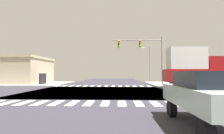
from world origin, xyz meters
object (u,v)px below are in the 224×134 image
at_px(street_lamp, 148,61).
at_px(sedan_nearside_1, 206,94).
at_px(traffic_signal_mast, 143,50).
at_px(bank_building, 10,70).
at_px(box_truck_leading_2, 193,67).

height_order(street_lamp, sedan_nearside_1, street_lamp).
bearing_deg(sedan_nearside_1, traffic_signal_mast, 88.51).
height_order(street_lamp, bank_building, street_lamp).
distance_m(traffic_signal_mast, street_lamp, 11.77).
bearing_deg(sedan_nearside_1, street_lamp, 84.20).
xyz_separation_m(street_lamp, sedan_nearside_1, (-3.12, -30.72, -3.24)).
height_order(street_lamp, box_truck_leading_2, street_lamp).
bearing_deg(bank_building, sedan_nearside_1, -48.22).
distance_m(traffic_signal_mast, bank_building, 24.20).
bearing_deg(box_truck_leading_2, traffic_signal_mast, -125.06).
bearing_deg(traffic_signal_mast, street_lamp, 77.13).
height_order(bank_building, sedan_nearside_1, bank_building).
bearing_deg(traffic_signal_mast, box_truck_leading_2, -35.06).
distance_m(bank_building, box_truck_leading_2, 30.33).
bearing_deg(bank_building, street_lamp, 11.54).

